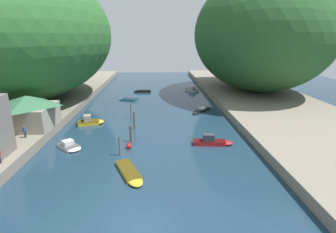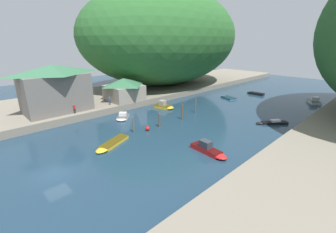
{
  "view_description": "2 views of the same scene",
  "coord_description": "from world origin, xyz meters",
  "px_view_note": "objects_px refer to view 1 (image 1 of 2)",
  "views": [
    {
      "loc": [
        1.25,
        -17.34,
        14.3
      ],
      "look_at": [
        2.93,
        20.7,
        2.77
      ],
      "focal_mm": 28.0,
      "sensor_mm": 36.0,
      "label": 1
    },
    {
      "loc": [
        24.12,
        -5.81,
        13.74
      ],
      "look_at": [
        0.63,
        16.72,
        2.83
      ],
      "focal_mm": 24.0,
      "sensor_mm": 36.0,
      "label": 2
    }
  ],
  "objects_px": {
    "boat_open_rowboat": "(213,142)",
    "boat_small_dinghy": "(91,121)",
    "boathouse_shed": "(28,111)",
    "boat_red_skiff": "(130,173)",
    "boat_navy_launch": "(201,111)",
    "boat_yellow_tender": "(191,89)",
    "person_by_boathouse": "(25,131)",
    "boat_white_cruiser": "(142,91)",
    "boat_near_quay": "(70,146)",
    "channel_buoy_near": "(129,146)",
    "boat_moored_right": "(128,99)"
  },
  "relations": [
    {
      "from": "boat_open_rowboat",
      "to": "boat_small_dinghy",
      "type": "xyz_separation_m",
      "value": [
        -19.07,
        9.86,
        0.03
      ]
    },
    {
      "from": "boathouse_shed",
      "to": "boat_red_skiff",
      "type": "distance_m",
      "value": 21.05
    },
    {
      "from": "boathouse_shed",
      "to": "boat_navy_launch",
      "type": "xyz_separation_m",
      "value": [
        27.93,
        11.85,
        -3.57
      ]
    },
    {
      "from": "boat_yellow_tender",
      "to": "person_by_boathouse",
      "type": "xyz_separation_m",
      "value": [
        -27.38,
        -38.06,
        1.84
      ]
    },
    {
      "from": "boat_open_rowboat",
      "to": "boat_white_cruiser",
      "type": "relative_size",
      "value": 1.19
    },
    {
      "from": "boat_small_dinghy",
      "to": "boat_near_quay",
      "type": "distance_m",
      "value": 10.36
    },
    {
      "from": "boat_navy_launch",
      "to": "person_by_boathouse",
      "type": "xyz_separation_m",
      "value": [
        -26.57,
        -16.33,
        2.05
      ]
    },
    {
      "from": "boathouse_shed",
      "to": "boat_navy_launch",
      "type": "relative_size",
      "value": 1.53
    },
    {
      "from": "boat_open_rowboat",
      "to": "boat_white_cruiser",
      "type": "height_order",
      "value": "boat_open_rowboat"
    },
    {
      "from": "boat_near_quay",
      "to": "channel_buoy_near",
      "type": "relative_size",
      "value": 3.76
    },
    {
      "from": "boat_red_skiff",
      "to": "channel_buoy_near",
      "type": "height_order",
      "value": "channel_buoy_near"
    },
    {
      "from": "boathouse_shed",
      "to": "person_by_boathouse",
      "type": "xyz_separation_m",
      "value": [
        1.36,
        -4.48,
        -1.52
      ]
    },
    {
      "from": "boat_red_skiff",
      "to": "boat_near_quay",
      "type": "bearing_deg",
      "value": -63.25
    },
    {
      "from": "boathouse_shed",
      "to": "boat_small_dinghy",
      "type": "relative_size",
      "value": 1.61
    },
    {
      "from": "boat_small_dinghy",
      "to": "person_by_boathouse",
      "type": "xyz_separation_m",
      "value": [
        -6.43,
        -9.4,
        1.81
      ]
    },
    {
      "from": "boat_moored_right",
      "to": "boat_small_dinghy",
      "type": "xyz_separation_m",
      "value": [
        -4.47,
        -17.83,
        0.3
      ]
    },
    {
      "from": "person_by_boathouse",
      "to": "boat_moored_right",
      "type": "bearing_deg",
      "value": -5.78
    },
    {
      "from": "boathouse_shed",
      "to": "person_by_boathouse",
      "type": "bearing_deg",
      "value": -73.12
    },
    {
      "from": "channel_buoy_near",
      "to": "person_by_boathouse",
      "type": "height_order",
      "value": "person_by_boathouse"
    },
    {
      "from": "boat_white_cruiser",
      "to": "boathouse_shed",
      "type": "bearing_deg",
      "value": 154.31
    },
    {
      "from": "boat_yellow_tender",
      "to": "channel_buoy_near",
      "type": "relative_size",
      "value": 4.92
    },
    {
      "from": "boat_small_dinghy",
      "to": "channel_buoy_near",
      "type": "bearing_deg",
      "value": 20.63
    },
    {
      "from": "boat_navy_launch",
      "to": "boat_small_dinghy",
      "type": "relative_size",
      "value": 1.05
    },
    {
      "from": "boat_yellow_tender",
      "to": "channel_buoy_near",
      "type": "height_order",
      "value": "boat_yellow_tender"
    },
    {
      "from": "boat_small_dinghy",
      "to": "boat_white_cruiser",
      "type": "bearing_deg",
      "value": 150.27
    },
    {
      "from": "boat_navy_launch",
      "to": "boat_white_cruiser",
      "type": "height_order",
      "value": "boat_navy_launch"
    },
    {
      "from": "boathouse_shed",
      "to": "boat_red_skiff",
      "type": "bearing_deg",
      "value": -38.69
    },
    {
      "from": "channel_buoy_near",
      "to": "person_by_boathouse",
      "type": "bearing_deg",
      "value": 174.65
    },
    {
      "from": "boat_navy_launch",
      "to": "boat_small_dinghy",
      "type": "xyz_separation_m",
      "value": [
        -20.14,
        -6.93,
        0.24
      ]
    },
    {
      "from": "boathouse_shed",
      "to": "channel_buoy_near",
      "type": "distance_m",
      "value": 16.73
    },
    {
      "from": "boat_red_skiff",
      "to": "boat_yellow_tender",
      "type": "height_order",
      "value": "boat_yellow_tender"
    },
    {
      "from": "boat_moored_right",
      "to": "boat_open_rowboat",
      "type": "bearing_deg",
      "value": -131.32
    },
    {
      "from": "boathouse_shed",
      "to": "boat_open_rowboat",
      "type": "height_order",
      "value": "boathouse_shed"
    },
    {
      "from": "boat_navy_launch",
      "to": "boat_open_rowboat",
      "type": "relative_size",
      "value": 0.9
    },
    {
      "from": "boat_navy_launch",
      "to": "channel_buoy_near",
      "type": "height_order",
      "value": "channel_buoy_near"
    },
    {
      "from": "boathouse_shed",
      "to": "channel_buoy_near",
      "type": "relative_size",
      "value": 7.16
    },
    {
      "from": "channel_buoy_near",
      "to": "boat_navy_launch",
      "type": "bearing_deg",
      "value": 54.44
    },
    {
      "from": "boat_near_quay",
      "to": "boat_white_cruiser",
      "type": "bearing_deg",
      "value": -146.76
    },
    {
      "from": "boat_near_quay",
      "to": "person_by_boathouse",
      "type": "distance_m",
      "value": 6.46
    },
    {
      "from": "boat_yellow_tender",
      "to": "boat_white_cruiser",
      "type": "height_order",
      "value": "boat_yellow_tender"
    },
    {
      "from": "boat_navy_launch",
      "to": "boathouse_shed",
      "type": "bearing_deg",
      "value": 63.72
    },
    {
      "from": "boat_open_rowboat",
      "to": "boat_yellow_tender",
      "type": "distance_m",
      "value": 38.57
    },
    {
      "from": "boat_white_cruiser",
      "to": "boat_navy_launch",
      "type": "bearing_deg",
      "value": -147.6
    },
    {
      "from": "boathouse_shed",
      "to": "boat_small_dinghy",
      "type": "distance_m",
      "value": 9.8
    },
    {
      "from": "boat_moored_right",
      "to": "boat_small_dinghy",
      "type": "height_order",
      "value": "boat_small_dinghy"
    },
    {
      "from": "boat_moored_right",
      "to": "boat_navy_launch",
      "type": "bearing_deg",
      "value": -103.95
    },
    {
      "from": "person_by_boathouse",
      "to": "boathouse_shed",
      "type": "bearing_deg",
      "value": 32.93
    },
    {
      "from": "boat_near_quay",
      "to": "boat_red_skiff",
      "type": "bearing_deg",
      "value": 94.22
    },
    {
      "from": "boat_open_rowboat",
      "to": "person_by_boathouse",
      "type": "distance_m",
      "value": 25.58
    },
    {
      "from": "boat_open_rowboat",
      "to": "person_by_boathouse",
      "type": "bearing_deg",
      "value": -86.16
    }
  ]
}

